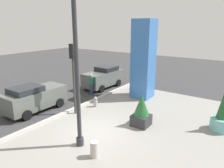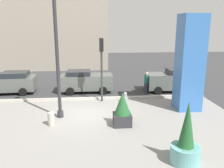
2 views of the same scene
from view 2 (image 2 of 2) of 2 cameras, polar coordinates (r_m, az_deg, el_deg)
The scene contains 14 objects.
ground_plane at distance 18.50m, azimuth -6.06°, elevation -2.92°, with size 60.00×60.00×0.00m, color #38383A.
plaza_pavement at distance 12.88m, azimuth -6.48°, elevation -10.68°, with size 18.00×10.00×0.02m, color gray.
curb_strip at distance 17.64m, azimuth -6.11°, elevation -3.50°, with size 18.00×0.24×0.16m, color #B7B2A8.
lamp_post at distance 13.71m, azimuth -13.11°, elevation 5.57°, with size 0.44×0.44×7.04m.
art_pillar_blue at distance 15.73m, azimuth 18.30°, elevation 4.79°, with size 1.49×1.49×6.07m, color #3870BC.
potted_plant_curbside at distance 9.93m, azimuth 17.52°, elevation -13.21°, with size 1.17×1.17×2.59m.
potted_plant_mid_plaza at distance 12.89m, azimuth 2.53°, elevation -6.24°, with size 0.97×0.97×1.88m.
fire_hydrant at distance 16.90m, azimuth 3.23°, elevation -3.19°, with size 0.36×0.26×0.75m.
concrete_bollard at distance 13.42m, azimuth -14.55°, elevation -8.26°, with size 0.36×0.36×0.75m, color #B2ADA3.
traffic_light_corner at distance 16.51m, azimuth -2.56°, elevation 5.93°, with size 0.28×0.42×4.53m.
car_far_lane at distance 20.14m, azimuth 14.21°, elevation 0.92°, with size 4.02×2.16×1.90m.
car_intersection at distance 19.44m, azimuth -6.36°, elevation 0.71°, with size 4.20×2.01×1.81m.
car_passing_lane at distance 20.73m, azimuth -23.84°, elevation 0.32°, with size 4.47×2.23×1.75m.
pedestrian_on_sidewalk at distance 19.10m, azimuth 8.37°, elevation 0.57°, with size 0.51×0.51×1.75m.
Camera 2 is at (0.41, -13.71, 5.35)m, focal length 37.67 mm.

